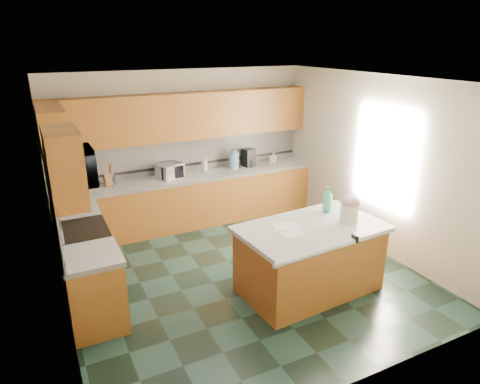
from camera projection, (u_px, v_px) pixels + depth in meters
floor at (242, 275)px, 6.09m from camera, size 4.60×4.60×0.00m
ceiling at (242, 80)px, 5.18m from camera, size 4.60×4.60×0.00m
wall_back at (183, 148)px, 7.59m from camera, size 4.60×0.04×2.70m
wall_front at (362, 263)px, 3.68m from camera, size 4.60×0.04×2.70m
wall_left at (52, 216)px, 4.66m from camera, size 0.04×4.60×2.70m
wall_right at (376, 164)px, 6.61m from camera, size 0.04×4.60×2.70m
back_base_cab at (191, 202)px, 7.63m from camera, size 4.60×0.60×0.86m
back_countertop at (190, 177)px, 7.48m from camera, size 4.60×0.64×0.06m
back_upper_cab at (185, 116)px, 7.24m from camera, size 4.60×0.33×0.78m
back_backsplash at (184, 154)px, 7.60m from camera, size 4.60×0.02×0.63m
back_accent_band at (185, 165)px, 7.66m from camera, size 4.60×0.01×0.05m
left_base_cab_rear at (79, 239)px, 6.19m from camera, size 0.60×0.82×0.86m
left_counter_rear at (74, 210)px, 6.04m from camera, size 0.64×0.82×0.06m
left_base_cab_front at (95, 292)px, 4.90m from camera, size 0.60×0.72×0.86m
left_counter_front at (91, 256)px, 4.75m from camera, size 0.64×0.72×0.06m
left_backsplash at (53, 208)px, 5.18m from camera, size 0.02×2.30×0.63m
left_accent_band at (56, 223)px, 5.25m from camera, size 0.01×2.30×0.05m
left_upper_cab_rear at (52, 136)px, 5.74m from camera, size 0.33×1.09×0.78m
left_upper_cab_front at (65, 167)px, 4.34m from camera, size 0.33×0.72×0.78m
range_body at (86, 263)px, 5.52m from camera, size 0.60×0.76×0.88m
range_oven_door at (109, 261)px, 5.66m from camera, size 0.02×0.68×0.55m
range_cooktop at (82, 231)px, 5.37m from camera, size 0.62×0.78×0.04m
range_handle at (109, 234)px, 5.54m from camera, size 0.02×0.66×0.02m
range_backguard at (58, 226)px, 5.22m from camera, size 0.06×0.76×0.18m
microwave at (73, 167)px, 5.09m from camera, size 0.50×0.73×0.41m
island_base at (309, 261)px, 5.60m from camera, size 1.82×1.12×0.86m
island_top at (311, 229)px, 5.45m from camera, size 1.92×1.23×0.06m
island_bullnose at (339, 246)px, 4.98m from camera, size 1.85×0.19×0.06m
treat_jar at (349, 213)px, 5.54m from camera, size 0.26×0.26×0.24m
treat_jar_lid at (350, 202)px, 5.49m from camera, size 0.25×0.25×0.16m
treat_jar_knob at (351, 198)px, 5.47m from camera, size 0.08×0.03×0.03m
treat_jar_knob_end_l at (348, 198)px, 5.45m from camera, size 0.04×0.04×0.04m
treat_jar_knob_end_r at (353, 197)px, 5.49m from camera, size 0.04×0.04×0.04m
soap_bottle_island at (328, 199)px, 5.85m from camera, size 0.18×0.18×0.36m
paper_sheet_a at (292, 234)px, 5.23m from camera, size 0.25×0.19×0.00m
paper_sheet_b at (286, 226)px, 5.43m from camera, size 0.39×0.34×0.00m
clamp_body at (355, 238)px, 5.09m from camera, size 0.04×0.10×0.09m
clamp_handle at (358, 242)px, 5.05m from camera, size 0.02×0.07×0.02m
knife_block at (108, 180)px, 6.89m from camera, size 0.14×0.17×0.23m
utensil_crock at (112, 181)px, 6.96m from camera, size 0.12×0.12×0.15m
utensil_bundle at (111, 170)px, 6.90m from camera, size 0.07×0.07×0.21m
toaster_oven at (170, 171)px, 7.32m from camera, size 0.51×0.44×0.25m
toaster_oven_door at (173, 173)px, 7.21m from camera, size 0.39×0.01×0.21m
paper_towel at (205, 165)px, 7.64m from camera, size 0.10×0.10×0.24m
paper_towel_base at (205, 171)px, 7.68m from camera, size 0.16×0.16×0.01m
water_jug at (234, 160)px, 7.83m from camera, size 0.19×0.19×0.31m
water_jug_neck at (234, 151)px, 7.77m from camera, size 0.09×0.09×0.04m
coffee_maker at (248, 158)px, 7.98m from camera, size 0.22×0.24×0.33m
coffee_carafe at (250, 163)px, 7.97m from camera, size 0.14×0.14×0.14m
soap_bottle_back at (273, 158)px, 8.19m from camera, size 0.14×0.14×0.22m
soap_back_cap at (273, 151)px, 8.15m from camera, size 0.02×0.02×0.03m
window_light_proxy at (385, 158)px, 6.38m from camera, size 0.02×1.40×1.10m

